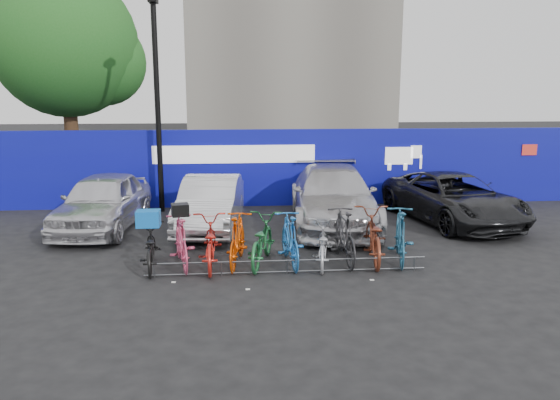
{
  "coord_description": "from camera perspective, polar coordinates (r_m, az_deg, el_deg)",
  "views": [
    {
      "loc": [
        -1.01,
        -10.91,
        3.6
      ],
      "look_at": [
        0.08,
        2.0,
        0.98
      ],
      "focal_mm": 35.0,
      "sensor_mm": 36.0,
      "label": 1
    }
  ],
  "objects": [
    {
      "name": "car_1",
      "position": [
        14.4,
        -7.26,
        -0.35
      ],
      "size": [
        1.82,
        4.23,
        1.36
      ],
      "primitive_type": "imported",
      "rotation": [
        0.0,
        0.0,
        -0.09
      ],
      "color": "silver",
      "rests_on": "ground"
    },
    {
      "name": "cargo_crate",
      "position": [
        11.27,
        -13.6,
        -1.9
      ],
      "size": [
        0.46,
        0.35,
        0.33
      ],
      "primitive_type": "cube",
      "rotation": [
        0.0,
        0.0,
        0.0
      ],
      "color": "blue",
      "rests_on": "bike_0"
    },
    {
      "name": "bike_1",
      "position": [
        11.43,
        -10.28,
        -4.28
      ],
      "size": [
        0.87,
        1.86,
        1.08
      ],
      "primitive_type": "imported",
      "rotation": [
        0.0,
        0.0,
        3.35
      ],
      "color": "#DD4972",
      "rests_on": "ground"
    },
    {
      "name": "bike_4",
      "position": [
        11.42,
        -1.96,
        -4.26
      ],
      "size": [
        1.13,
        2.06,
        1.02
      ],
      "primitive_type": "imported",
      "rotation": [
        0.0,
        0.0,
        2.9
      ],
      "color": "#1D6531",
      "rests_on": "ground"
    },
    {
      "name": "car_0",
      "position": [
        14.95,
        -18.04,
        -0.16
      ],
      "size": [
        2.17,
        4.49,
        1.48
      ],
      "primitive_type": "imported",
      "rotation": [
        0.0,
        0.0,
        -0.1
      ],
      "color": "silver",
      "rests_on": "ground"
    },
    {
      "name": "bike_5",
      "position": [
        11.37,
        1.05,
        -4.13
      ],
      "size": [
        0.66,
        1.86,
        1.1
      ],
      "primitive_type": "imported",
      "rotation": [
        0.0,
        0.0,
        3.22
      ],
      "color": "blue",
      "rests_on": "ground"
    },
    {
      "name": "bike_2",
      "position": [
        11.33,
        -7.38,
        -4.46
      ],
      "size": [
        0.73,
        1.98,
        1.03
      ],
      "primitive_type": "imported",
      "rotation": [
        0.0,
        0.0,
        3.17
      ],
      "color": "red",
      "rests_on": "ground"
    },
    {
      "name": "hoarding",
      "position": [
        17.1,
        -1.39,
        3.39
      ],
      "size": [
        22.0,
        0.18,
        2.4
      ],
      "color": "#0A0C92",
      "rests_on": "ground"
    },
    {
      "name": "bike_0",
      "position": [
        11.42,
        -13.45,
        -4.89
      ],
      "size": [
        0.79,
        1.77,
        0.9
      ],
      "primitive_type": "imported",
      "rotation": [
        0.0,
        0.0,
        3.26
      ],
      "color": "black",
      "rests_on": "ground"
    },
    {
      "name": "car_2",
      "position": [
        14.8,
        5.57,
        0.38
      ],
      "size": [
        2.6,
        5.5,
        1.55
      ],
      "primitive_type": "imported",
      "rotation": [
        0.0,
        0.0,
        -0.08
      ],
      "color": "#BDBCC1",
      "rests_on": "ground"
    },
    {
      "name": "lamppost",
      "position": [
        16.45,
        -12.69,
        10.03
      ],
      "size": [
        0.25,
        0.5,
        6.11
      ],
      "color": "black",
      "rests_on": "ground"
    },
    {
      "name": "car_3",
      "position": [
        15.72,
        17.65,
        0.17
      ],
      "size": [
        3.09,
        5.17,
        1.35
      ],
      "primitive_type": "imported",
      "rotation": [
        0.0,
        0.0,
        0.19
      ],
      "color": "black",
      "rests_on": "ground"
    },
    {
      "name": "ground",
      "position": [
        11.53,
        0.43,
        -6.75
      ],
      "size": [
        100.0,
        100.0,
        0.0
      ],
      "primitive_type": "plane",
      "color": "black",
      "rests_on": "ground"
    },
    {
      "name": "bike_3",
      "position": [
        11.38,
        -4.49,
        -4.16
      ],
      "size": [
        0.8,
        1.88,
        1.09
      ],
      "primitive_type": "imported",
      "rotation": [
        0.0,
        0.0,
        2.98
      ],
      "color": "#DA4404",
      "rests_on": "ground"
    },
    {
      "name": "bike_rack",
      "position": [
        10.91,
        0.73,
        -6.93
      ],
      "size": [
        5.6,
        0.03,
        0.3
      ],
      "color": "#595B60",
      "rests_on": "ground"
    },
    {
      "name": "bike_9",
      "position": [
        11.84,
        12.46,
        -3.64
      ],
      "size": [
        0.95,
        1.98,
        1.15
      ],
      "primitive_type": "imported",
      "rotation": [
        0.0,
        0.0,
        2.92
      ],
      "color": "#1F5676",
      "rests_on": "ground"
    },
    {
      "name": "cargo_topcase",
      "position": [
        11.27,
        -10.4,
        -1.02
      ],
      "size": [
        0.39,
        0.36,
        0.25
      ],
      "primitive_type": "cube",
      "rotation": [
        0.0,
        0.0,
        0.2
      ],
      "color": "black",
      "rests_on": "bike_1"
    },
    {
      "name": "bike_8",
      "position": [
        11.78,
        9.7,
        -3.74
      ],
      "size": [
        1.01,
        2.17,
        1.1
      ],
      "primitive_type": "imported",
      "rotation": [
        0.0,
        0.0,
        3.0
      ],
      "color": "maroon",
      "rests_on": "ground"
    },
    {
      "name": "bike_7",
      "position": [
        11.61,
        6.69,
        -3.73
      ],
      "size": [
        0.62,
        1.94,
        1.15
      ],
      "primitive_type": "imported",
      "rotation": [
        0.0,
        0.0,
        3.18
      ],
      "color": "#262528",
      "rests_on": "ground"
    },
    {
      "name": "tree",
      "position": [
        21.79,
        -20.88,
        14.59
      ],
      "size": [
        5.4,
        5.2,
        7.8
      ],
      "color": "#382314",
      "rests_on": "ground"
    },
    {
      "name": "bike_6",
      "position": [
        11.39,
        4.41,
        -4.66
      ],
      "size": [
        0.87,
        1.79,
        0.9
      ],
      "primitive_type": "imported",
      "rotation": [
        0.0,
        0.0,
        2.97
      ],
      "color": "#A8AAAF",
      "rests_on": "ground"
    }
  ]
}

